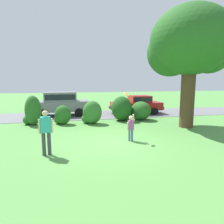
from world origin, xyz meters
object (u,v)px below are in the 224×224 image
(parked_sedan, at_px, (137,104))
(child_thrower, at_px, (131,126))
(adult_onlooker, at_px, (46,130))
(frisbee, at_px, (126,94))
(oak_tree_large, at_px, (189,45))
(parked_suv, at_px, (60,102))

(parked_sedan, xyz_separation_m, child_thrower, (-2.92, -7.55, -0.13))
(child_thrower, height_order, adult_onlooker, adult_onlooker)
(frisbee, bearing_deg, oak_tree_large, 24.66)
(parked_sedan, xyz_separation_m, adult_onlooker, (-6.64, -8.70, 0.13))
(oak_tree_large, xyz_separation_m, adult_onlooker, (-7.98, -3.45, -3.91))
(parked_suv, bearing_deg, frisbee, -66.66)
(oak_tree_large, distance_m, child_thrower, 6.40)
(parked_suv, distance_m, adult_onlooker, 9.06)
(frisbee, relative_size, adult_onlooker, 0.17)
(oak_tree_large, bearing_deg, parked_suv, 143.98)
(child_thrower, bearing_deg, parked_suv, 113.59)
(oak_tree_large, bearing_deg, parked_sedan, 104.34)
(parked_suv, height_order, child_thrower, parked_suv)
(oak_tree_large, distance_m, adult_onlooker, 9.54)
(frisbee, bearing_deg, adult_onlooker, -158.28)
(parked_suv, height_order, adult_onlooker, parked_suv)
(oak_tree_large, relative_size, adult_onlooker, 4.11)
(parked_suv, xyz_separation_m, child_thrower, (3.46, -7.91, -0.36))
(parked_sedan, bearing_deg, oak_tree_large, -75.66)
(child_thrower, distance_m, adult_onlooker, 3.90)
(frisbee, bearing_deg, parked_suv, 113.34)
(parked_sedan, distance_m, adult_onlooker, 10.94)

